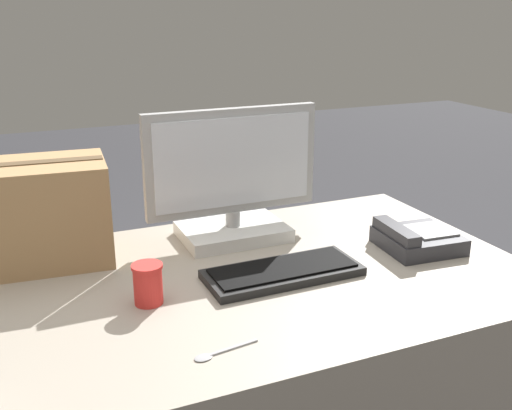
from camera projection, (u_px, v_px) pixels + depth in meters
The scene contains 7 objects.
office_desk at pixel (193, 410), 1.61m from camera, with size 1.80×0.90×0.74m.
monitor at pixel (233, 186), 1.76m from camera, with size 0.52×0.22×0.39m.
keyboard at pixel (283, 272), 1.55m from camera, with size 0.41×0.17×0.03m.
desk_phone at pixel (416, 239), 1.72m from camera, with size 0.22×0.21×0.08m.
paper_cup_right at pixel (148, 284), 1.40m from camera, with size 0.07×0.07×0.10m.
spoon at pixel (216, 353), 1.21m from camera, with size 0.15×0.04×0.00m.
cardboard_box at pixel (35, 213), 1.60m from camera, with size 0.40×0.27×0.28m.
Camera 1 is at (-0.38, -1.31, 1.41)m, focal length 42.00 mm.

